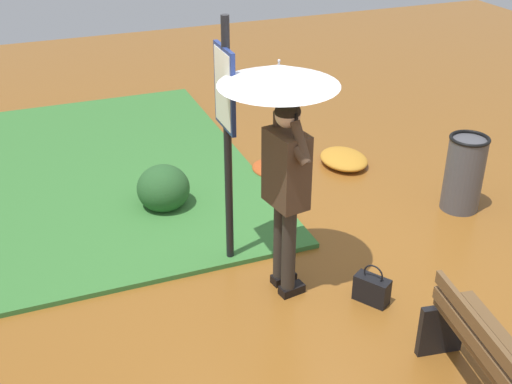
{
  "coord_description": "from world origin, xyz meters",
  "views": [
    {
      "loc": [
        -4.42,
        2.15,
        3.49
      ],
      "look_at": [
        0.12,
        0.39,
        0.85
      ],
      "focal_mm": 45.55,
      "sensor_mm": 36.0,
      "label": 1
    }
  ],
  "objects_px": {
    "info_sign_post": "(226,117)",
    "trash_bin": "(464,173)",
    "handbag": "(372,289)",
    "person_with_umbrella": "(282,122)",
    "park_bench": "(497,369)"
  },
  "relations": [
    {
      "from": "info_sign_post",
      "to": "trash_bin",
      "type": "relative_size",
      "value": 2.76
    },
    {
      "from": "info_sign_post",
      "to": "handbag",
      "type": "relative_size",
      "value": 6.22
    },
    {
      "from": "person_with_umbrella",
      "to": "trash_bin",
      "type": "relative_size",
      "value": 2.45
    },
    {
      "from": "info_sign_post",
      "to": "trash_bin",
      "type": "distance_m",
      "value": 2.83
    },
    {
      "from": "handbag",
      "to": "trash_bin",
      "type": "distance_m",
      "value": 2.03
    },
    {
      "from": "person_with_umbrella",
      "to": "handbag",
      "type": "xyz_separation_m",
      "value": [
        -0.52,
        -0.64,
        -1.42
      ]
    },
    {
      "from": "park_bench",
      "to": "trash_bin",
      "type": "distance_m",
      "value": 2.91
    },
    {
      "from": "handbag",
      "to": "park_bench",
      "type": "height_order",
      "value": "park_bench"
    },
    {
      "from": "info_sign_post",
      "to": "park_bench",
      "type": "xyz_separation_m",
      "value": [
        -2.41,
        -1.05,
        -1.04
      ]
    },
    {
      "from": "info_sign_post",
      "to": "handbag",
      "type": "xyz_separation_m",
      "value": [
        -1.03,
        -0.93,
        -1.32
      ]
    },
    {
      "from": "person_with_umbrella",
      "to": "park_bench",
      "type": "xyz_separation_m",
      "value": [
        -1.9,
        -0.76,
        -1.15
      ]
    },
    {
      "from": "info_sign_post",
      "to": "person_with_umbrella",
      "type": "bearing_deg",
      "value": -150.35
    },
    {
      "from": "handbag",
      "to": "park_bench",
      "type": "relative_size",
      "value": 0.26
    },
    {
      "from": "person_with_umbrella",
      "to": "park_bench",
      "type": "bearing_deg",
      "value": -158.05
    },
    {
      "from": "person_with_umbrella",
      "to": "info_sign_post",
      "type": "relative_size",
      "value": 0.89
    }
  ]
}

